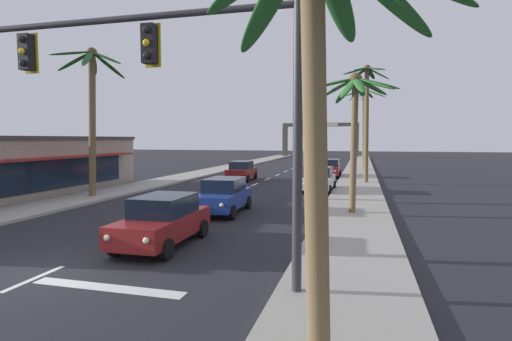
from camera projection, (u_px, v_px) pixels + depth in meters
name	position (u px, v px, depth m)	size (l,w,h in m)	color
ground_plane	(50.00, 272.00, 10.76)	(220.00, 220.00, 0.00)	#232328
sidewalk_right	(357.00, 189.00, 28.03)	(3.20, 110.00, 0.14)	#9E998E
sidewalk_left	(157.00, 183.00, 32.02)	(3.20, 110.00, 0.14)	#9E998E
lane_markings	(257.00, 186.00, 30.14)	(4.28, 89.37, 0.01)	silver
traffic_signal_mast	(154.00, 73.00, 9.55)	(11.25, 0.41, 7.14)	#2D2D33
sedan_lead_at_stop_bar	(163.00, 220.00, 13.37)	(1.99, 4.47, 1.68)	maroon
sedan_third_in_queue	(224.00, 195.00, 19.28)	(2.04, 4.49, 1.68)	navy
sedan_oncoming_far	(242.00, 171.00, 34.18)	(2.06, 4.50, 1.68)	maroon
sedan_parked_nearest_kerb	(319.00, 179.00, 27.00)	(2.06, 4.50, 1.68)	silver
sedan_parked_mid_kerb	(330.00, 168.00, 37.28)	(1.98, 4.46, 1.68)	maroon
palm_left_second	(92.00, 98.00, 23.68)	(4.73, 4.45, 8.93)	brown
palm_right_nearest	(314.00, 29.00, 5.29)	(4.27, 4.34, 6.61)	brown
palm_right_second	(355.00, 106.00, 18.36)	(3.96, 3.80, 6.59)	brown
palm_right_third	(367.00, 102.00, 31.23)	(3.62, 3.60, 9.32)	brown
palm_right_farthest	(364.00, 115.00, 44.43)	(4.60, 4.55, 9.29)	brown
town_gateway_arch	(320.00, 135.00, 78.65)	(14.85, 0.90, 6.69)	#423D38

